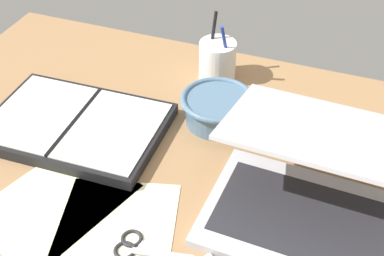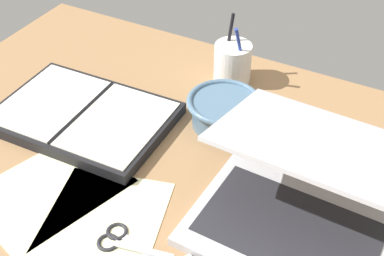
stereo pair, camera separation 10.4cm
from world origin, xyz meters
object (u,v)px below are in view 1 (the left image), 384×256
object	(u,v)px
pen_cup	(217,60)
planner	(76,125)
bowl	(217,108)
scissors	(137,247)
laptop	(310,190)

from	to	relation	value
pen_cup	planner	distance (cm)	37.03
bowl	pen_cup	world-z (taller)	pen_cup
planner	bowl	bearing A→B (deg)	25.01
pen_cup	scissors	world-z (taller)	pen_cup
planner	laptop	bearing A→B (deg)	-7.71
laptop	scissors	world-z (taller)	laptop
planner	scissors	size ratio (longest dim) A/B	2.77
bowl	scissors	size ratio (longest dim) A/B	1.18
bowl	scissors	xyz separation A→B (cm)	(-1.73, -37.44, -3.31)
laptop	pen_cup	world-z (taller)	laptop
laptop	planner	distance (cm)	51.05
planner	scissors	world-z (taller)	planner
bowl	pen_cup	bearing A→B (deg)	108.54
pen_cup	scissors	bearing A→B (deg)	-86.09
bowl	planner	xyz separation A→B (cm)	(-27.22, -13.66, -2.25)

